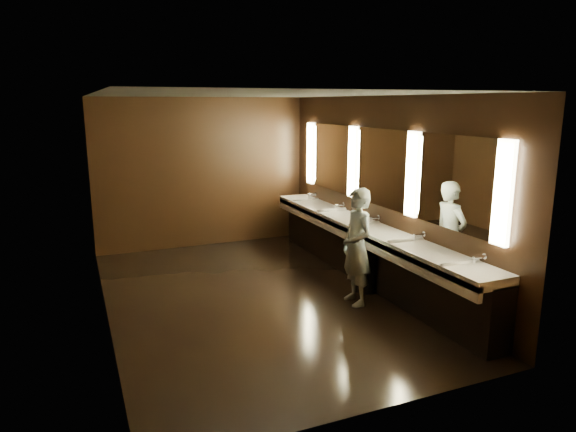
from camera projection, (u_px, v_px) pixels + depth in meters
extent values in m
plane|color=black|center=(257.00, 297.00, 7.27)|extent=(6.00, 6.00, 0.00)
cube|color=#2D2D2B|center=(254.00, 95.00, 6.67)|extent=(4.00, 6.00, 0.02)
cube|color=black|center=(203.00, 173.00, 9.67)|extent=(4.00, 0.02, 2.80)
cube|color=black|center=(375.00, 262.00, 4.27)|extent=(4.00, 0.02, 2.80)
cube|color=black|center=(100.00, 212.00, 6.21)|extent=(0.02, 6.00, 2.80)
cube|color=black|center=(381.00, 191.00, 7.73)|extent=(0.02, 6.00, 2.80)
cube|color=black|center=(368.00, 255.00, 7.88)|extent=(0.36, 5.40, 0.81)
cube|color=white|center=(364.00, 228.00, 7.74)|extent=(0.55, 5.40, 0.12)
cube|color=white|center=(349.00, 234.00, 7.67)|extent=(0.06, 5.40, 0.18)
cylinder|color=silver|center=(480.00, 257.00, 5.81)|extent=(0.18, 0.04, 0.04)
cylinder|color=silver|center=(420.00, 235.00, 6.80)|extent=(0.18, 0.04, 0.04)
cylinder|color=silver|center=(375.00, 218.00, 7.78)|extent=(0.18, 0.04, 0.04)
cylinder|color=silver|center=(340.00, 205.00, 8.77)|extent=(0.18, 0.04, 0.04)
cylinder|color=silver|center=(312.00, 194.00, 9.76)|extent=(0.18, 0.04, 0.04)
cube|color=#FCF0B6|center=(503.00, 193.00, 5.48)|extent=(0.06, 0.22, 1.15)
cube|color=white|center=(454.00, 183.00, 6.21)|extent=(0.03, 1.32, 1.15)
cube|color=#FCF0B6|center=(413.00, 174.00, 6.92)|extent=(0.06, 0.23, 1.15)
cube|color=white|center=(381.00, 168.00, 7.65)|extent=(0.03, 1.32, 1.15)
cube|color=#FCF0B6|center=(353.00, 162.00, 8.36)|extent=(0.06, 0.23, 1.15)
cube|color=white|center=(331.00, 157.00, 9.09)|extent=(0.03, 1.32, 1.15)
cube|color=#FCF0B6|center=(311.00, 153.00, 9.80)|extent=(0.06, 0.22, 1.15)
imported|color=#8DADD2|center=(357.00, 247.00, 6.90)|extent=(0.41, 0.60, 1.60)
cylinder|color=black|center=(366.00, 271.00, 7.49)|extent=(0.40, 0.40, 0.57)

